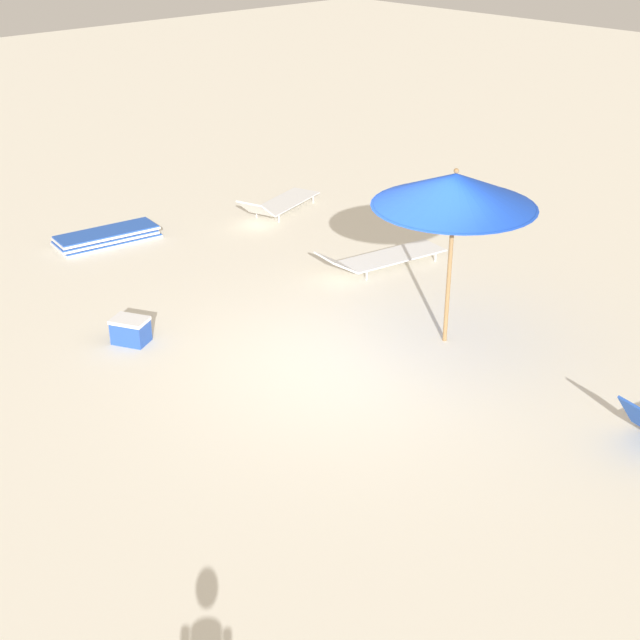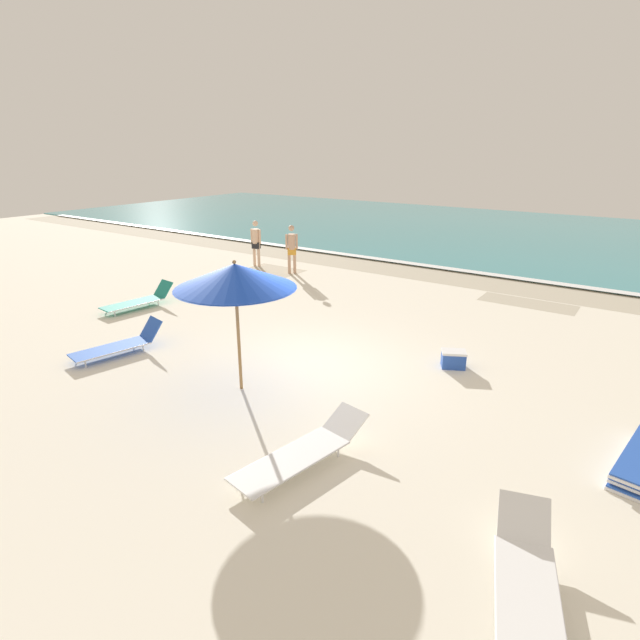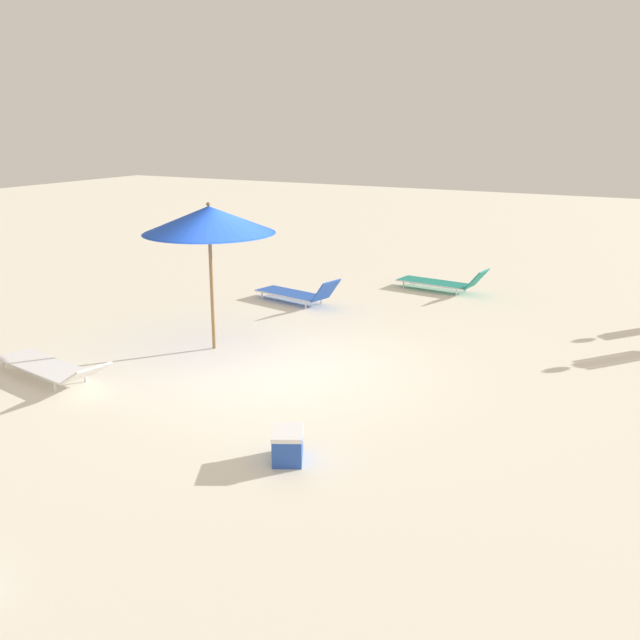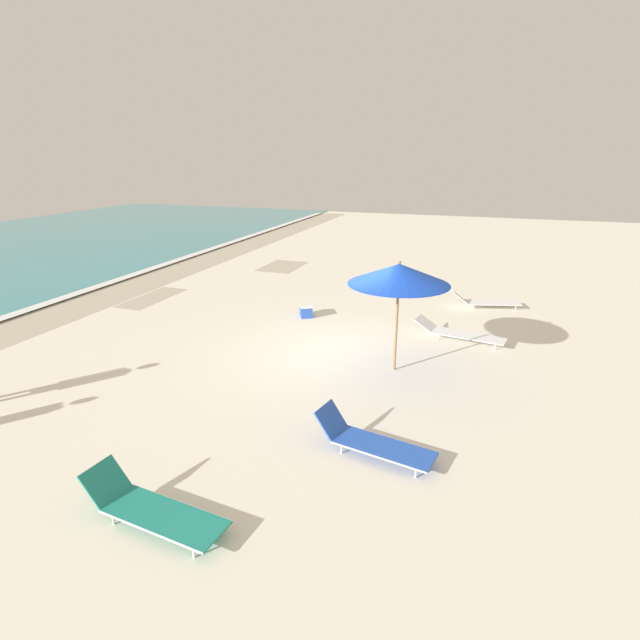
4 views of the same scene
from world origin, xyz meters
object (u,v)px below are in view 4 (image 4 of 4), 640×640
sun_lounger_near_water_left (372,441)px  sun_lounger_near_water_right (485,301)px  sun_lounger_beside_umbrella (460,333)px  cooler_box (306,310)px  lounger_stack (388,288)px  sun_lounger_under_umbrella (152,509)px  beach_umbrella (399,274)px

sun_lounger_near_water_left → sun_lounger_near_water_right: size_ratio=0.94×
sun_lounger_beside_umbrella → cooler_box: 4.58m
lounger_stack → sun_lounger_under_umbrella: (-12.59, 0.60, 0.10)m
sun_lounger_beside_umbrella → sun_lounger_near_water_left: size_ratio=1.17×
beach_umbrella → sun_lounger_beside_umbrella: bearing=-27.5°
sun_lounger_beside_umbrella → sun_lounger_near_water_left: bearing=-179.2°
beach_umbrella → sun_lounger_near_water_right: size_ratio=1.15×
sun_lounger_beside_umbrella → sun_lounger_under_umbrella: bearing=168.5°
lounger_stack → sun_lounger_near_water_left: (-10.04, -1.79, 0.10)m
lounger_stack → sun_lounger_under_umbrella: bearing=-174.3°
sun_lounger_near_water_left → cooler_box: sun_lounger_near_water_left is taller
lounger_stack → sun_lounger_under_umbrella: sun_lounger_under_umbrella is taller
sun_lounger_under_umbrella → sun_lounger_near_water_left: size_ratio=1.03×
sun_lounger_under_umbrella → sun_lounger_near_water_right: 12.32m
beach_umbrella → lounger_stack: (6.60, 1.50, -2.11)m
sun_lounger_under_umbrella → sun_lounger_near_water_left: (2.55, -2.39, 0.00)m
cooler_box → lounger_stack: bearing=126.0°
sun_lounger_near_water_right → cooler_box: 5.77m
beach_umbrella → sun_lounger_near_water_left: bearing=-175.2°
sun_lounger_near_water_left → lounger_stack: bearing=21.8°
beach_umbrella → sun_lounger_near_water_right: (5.70, -1.82, -2.02)m
sun_lounger_near_water_right → beach_umbrella: bearing=145.5°
sun_lounger_beside_umbrella → sun_lounger_near_water_right: (3.28, -0.55, 0.01)m
lounger_stack → sun_lounger_near_water_right: sun_lounger_near_water_right is taller
sun_lounger_near_water_left → cooler_box: 7.37m
sun_lounger_near_water_left → cooler_box: size_ratio=3.41×
sun_lounger_under_umbrella → sun_lounger_beside_umbrella: 9.05m
sun_lounger_near_water_right → lounger_stack: bearing=58.0°
lounger_stack → cooler_box: size_ratio=3.24×
sun_lounger_under_umbrella → cooler_box: bearing=14.0°
lounger_stack → sun_lounger_beside_umbrella: size_ratio=0.81×
beach_umbrella → sun_lounger_beside_umbrella: size_ratio=1.04×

